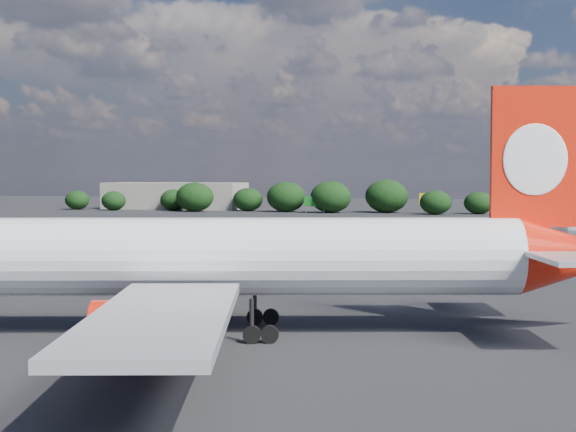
# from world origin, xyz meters

# --- Properties ---
(ground) EXTENTS (500.00, 500.00, 0.00)m
(ground) POSITION_xyz_m (0.00, 60.00, 0.00)
(ground) COLOR black
(ground) RESTS_ON ground
(qantas_airliner) EXTENTS (49.58, 47.48, 16.36)m
(qantas_airliner) POSITION_xyz_m (12.66, 14.54, 4.98)
(qantas_airliner) COLOR white
(qantas_airliner) RESTS_ON ground
(terminal_building) EXTENTS (42.00, 16.00, 8.00)m
(terminal_building) POSITION_xyz_m (-65.00, 192.00, 4.00)
(terminal_building) COLOR gray
(terminal_building) RESTS_ON ground
(highway_sign) EXTENTS (6.00, 0.30, 4.50)m
(highway_sign) POSITION_xyz_m (-18.00, 176.00, 3.13)
(highway_sign) COLOR #156B1C
(highway_sign) RESTS_ON ground
(billboard_yellow) EXTENTS (5.00, 0.30, 5.50)m
(billboard_yellow) POSITION_xyz_m (12.00, 182.00, 3.87)
(billboard_yellow) COLOR yellow
(billboard_yellow) RESTS_ON ground
(horizon_treeline) EXTENTS (200.95, 16.56, 9.15)m
(horizon_treeline) POSITION_xyz_m (8.43, 179.90, 3.84)
(horizon_treeline) COLOR black
(horizon_treeline) RESTS_ON ground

